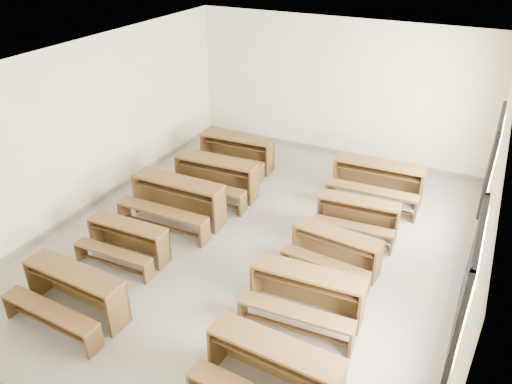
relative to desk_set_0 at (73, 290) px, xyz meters
The scene contains 11 objects.
room 3.67m from the desk_set_0, 60.43° to the left, with size 8.50×8.50×3.20m.
desk_set_0 is the anchor object (origin of this frame).
desk_set_1 1.45m from the desk_set_0, 98.46° to the left, with size 1.43×0.77×0.63m.
desk_set_2 2.82m from the desk_set_0, 92.98° to the left, with size 1.82×0.96×0.81m.
desk_set_3 3.97m from the desk_set_0, 90.01° to the left, with size 1.77×0.98×0.78m.
desk_set_4 5.26m from the desk_set_0, 92.43° to the left, with size 1.72×0.95×0.76m.
desk_set_5 3.13m from the desk_set_0, ahead, with size 1.69×0.94×0.74m.
desk_set_6 3.32m from the desk_set_0, 26.12° to the left, with size 1.67×0.94×0.73m.
desk_set_7 4.04m from the desk_set_0, 42.00° to the left, with size 1.51×0.88×0.65m.
desk_set_8 4.93m from the desk_set_0, 52.26° to the left, with size 1.50×0.85×0.65m.
desk_set_9 6.07m from the desk_set_0, 60.13° to the left, with size 1.81×0.98×0.80m.
Camera 1 is at (3.30, -6.60, 5.09)m, focal length 35.00 mm.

